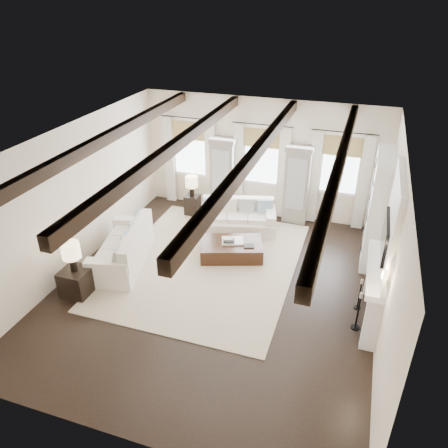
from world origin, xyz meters
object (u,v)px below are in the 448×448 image
(sofa_back, at_px, (238,219))
(side_table_back, at_px, (192,205))
(side_table_front, at_px, (77,282))
(ottoman, at_px, (231,249))
(sofa_left, at_px, (125,249))

(sofa_back, xyz_separation_m, side_table_back, (-1.46, 0.48, -0.05))
(side_table_back, bearing_deg, side_table_front, -102.60)
(sofa_back, distance_m, ottoman, 1.28)
(side_table_front, xyz_separation_m, side_table_back, (0.92, 4.09, -0.01))
(ottoman, relative_size, side_table_front, 2.50)
(side_table_front, bearing_deg, sofa_back, 56.70)
(ottoman, bearing_deg, sofa_back, 81.48)
(ottoman, height_order, side_table_back, side_table_back)
(sofa_left, xyz_separation_m, side_table_back, (0.53, 2.79, -0.10))
(side_table_front, bearing_deg, ottoman, 42.18)
(sofa_back, height_order, sofa_left, sofa_left)
(sofa_back, relative_size, side_table_front, 3.65)
(sofa_back, xyz_separation_m, side_table_front, (-2.38, -3.62, -0.04))
(sofa_back, height_order, ottoman, sofa_back)
(ottoman, bearing_deg, side_table_back, 115.44)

